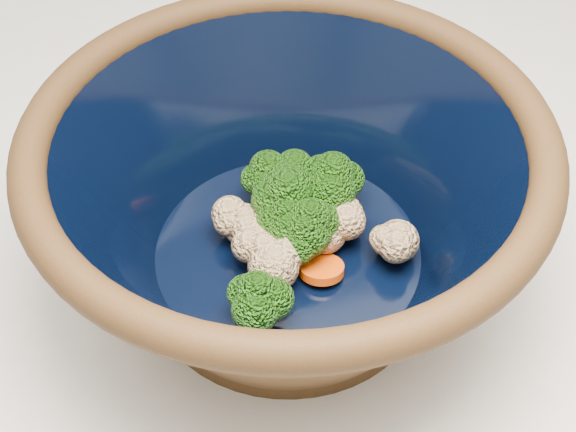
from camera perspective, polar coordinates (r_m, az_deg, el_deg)
name	(u,v)px	position (r m, az deg, el deg)	size (l,w,h in m)	color
mixing_bowl	(288,201)	(0.51, 0.00, 1.06)	(0.38, 0.38, 0.14)	black
vegetable_pile	(299,212)	(0.53, 0.79, 0.26)	(0.14, 0.15, 0.06)	#608442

